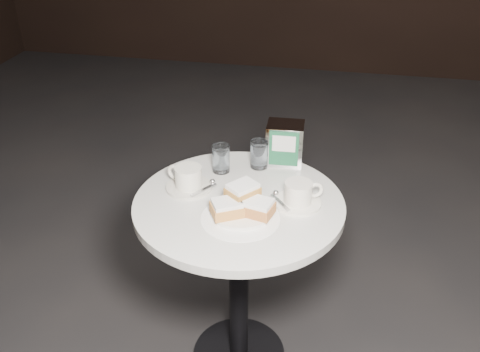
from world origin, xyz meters
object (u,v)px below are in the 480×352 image
object	(u,v)px
coffee_cup_right	(298,195)
water_glass_left	(221,159)
cafe_table	(239,249)
coffee_cup_left	(188,179)
water_glass_right	(259,154)
napkin_dispenser	(285,143)
beignet_plate	(242,205)

from	to	relation	value
coffee_cup_right	water_glass_left	world-z (taller)	water_glass_left
cafe_table	coffee_cup_left	size ratio (longest dim) A/B	3.70
water_glass_right	water_glass_left	bearing A→B (deg)	-156.01
coffee_cup_left	water_glass_right	xyz separation A→B (m)	(0.21, 0.20, 0.02)
coffee_cup_right	napkin_dispenser	bearing A→B (deg)	83.13
water_glass_right	napkin_dispenser	world-z (taller)	napkin_dispenser
beignet_plate	napkin_dispenser	xyz separation A→B (m)	(0.09, 0.37, 0.04)
napkin_dispenser	water_glass_right	bearing A→B (deg)	-150.78
beignet_plate	coffee_cup_left	bearing A→B (deg)	150.37
water_glass_left	water_glass_right	bearing A→B (deg)	23.99
coffee_cup_right	water_glass_right	world-z (taller)	water_glass_right
beignet_plate	coffee_cup_left	world-z (taller)	beignet_plate
cafe_table	coffee_cup_right	bearing A→B (deg)	6.60
coffee_cup_left	beignet_plate	bearing A→B (deg)	-9.94
coffee_cup_left	napkin_dispenser	distance (m)	0.39
water_glass_right	coffee_cup_right	bearing A→B (deg)	-52.95
coffee_cup_right	napkin_dispenser	size ratio (longest dim) A/B	1.31
napkin_dispenser	coffee_cup_left	bearing A→B (deg)	-142.34
cafe_table	coffee_cup_right	world-z (taller)	coffee_cup_right
napkin_dispenser	coffee_cup_right	bearing A→B (deg)	-76.02
cafe_table	coffee_cup_right	distance (m)	0.30
coffee_cup_right	coffee_cup_left	bearing A→B (deg)	153.24
cafe_table	water_glass_left	distance (m)	0.33
napkin_dispenser	beignet_plate	bearing A→B (deg)	-105.68
beignet_plate	coffee_cup_right	distance (m)	0.19
cafe_table	coffee_cup_left	distance (m)	0.30
coffee_cup_left	napkin_dispenser	size ratio (longest dim) A/B	1.30
beignet_plate	water_glass_left	size ratio (longest dim) A/B	2.19
coffee_cup_left	coffee_cup_right	bearing A→B (deg)	16.13
cafe_table	coffee_cup_right	xyz separation A→B (m)	(0.19, 0.02, 0.23)
water_glass_right	napkin_dispenser	xyz separation A→B (m)	(0.09, 0.05, 0.03)
coffee_cup_right	water_glass_left	size ratio (longest dim) A/B	1.99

